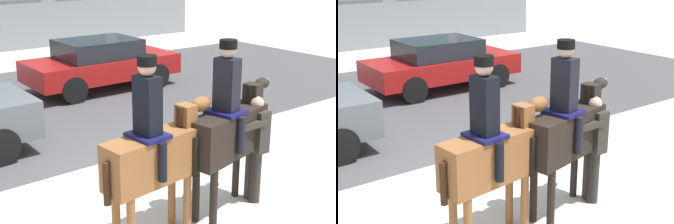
% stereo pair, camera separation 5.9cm
% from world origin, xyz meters
% --- Properties ---
extents(ground_plane, '(80.00, 80.00, 0.00)m').
position_xyz_m(ground_plane, '(0.00, 0.00, 0.00)').
color(ground_plane, '#B2AFA8').
extents(road_surface, '(24.33, 8.50, 0.01)m').
position_xyz_m(road_surface, '(0.00, 4.75, 0.00)').
color(road_surface, '#444447').
rests_on(road_surface, ground_plane).
extents(mounted_horse_lead, '(1.81, 0.65, 2.51)m').
position_xyz_m(mounted_horse_lead, '(-0.61, -2.12, 1.27)').
color(mounted_horse_lead, brown).
rests_on(mounted_horse_lead, ground_plane).
extents(mounted_horse_companion, '(1.80, 0.71, 2.58)m').
position_xyz_m(mounted_horse_companion, '(0.68, -2.14, 1.31)').
color(mounted_horse_companion, black).
rests_on(mounted_horse_companion, ground_plane).
extents(pedestrian_bystander, '(0.83, 0.43, 1.69)m').
position_xyz_m(pedestrian_bystander, '(1.22, -2.16, 0.99)').
color(pedestrian_bystander, '#332D28').
rests_on(pedestrian_bystander, ground_plane).
extents(street_car_far_lane, '(4.37, 1.99, 1.46)m').
position_xyz_m(street_car_far_lane, '(2.75, 5.20, 0.78)').
color(street_car_far_lane, maroon).
rests_on(street_car_far_lane, ground_plane).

